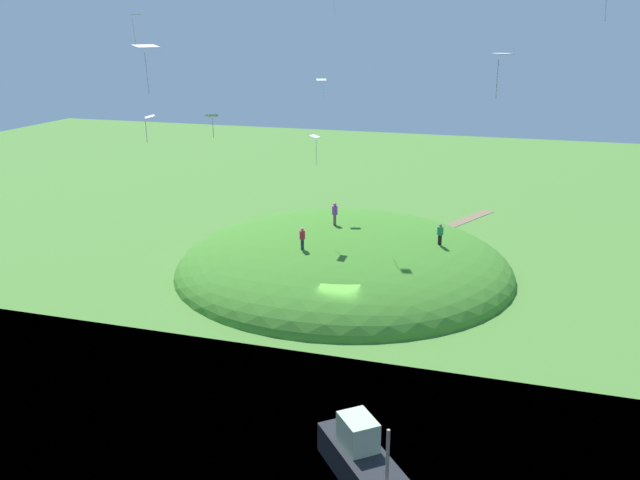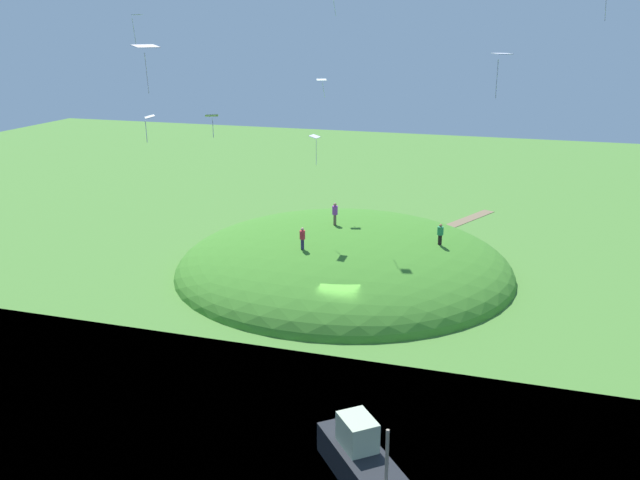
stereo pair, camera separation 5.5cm
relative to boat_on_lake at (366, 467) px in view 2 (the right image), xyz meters
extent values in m
plane|color=#497B31|center=(15.53, 5.38, -0.89)|extent=(160.00, 160.00, 0.00)
ellipsoid|color=#3E7D27|center=(24.49, 7.60, -0.89)|extent=(25.41, 25.97, 7.39)
cube|color=#766349|center=(38.21, 1.60, -0.87)|extent=(16.10, 8.40, 0.04)
cube|color=black|center=(-0.11, -0.09, -0.21)|extent=(6.08, 5.48, 1.37)
cube|color=#A8B795|center=(0.63, 0.52, 1.14)|extent=(2.11, 2.05, 1.32)
cylinder|color=gray|center=(-1.34, -1.11, 1.64)|extent=(0.14, 0.14, 2.33)
cube|color=brown|center=(24.32, 8.27, 3.21)|extent=(0.25, 0.17, 0.83)
cylinder|color=purple|center=(24.32, 8.27, 3.95)|extent=(0.50, 0.50, 0.66)
sphere|color=#966E5B|center=(24.32, 8.27, 4.41)|extent=(0.25, 0.25, 0.25)
cube|color=#2C2453|center=(19.09, 9.11, 2.80)|extent=(0.24, 0.20, 0.75)
cylinder|color=red|center=(19.09, 9.11, 3.48)|extent=(0.51, 0.51, 0.60)
sphere|color=tan|center=(19.09, 9.11, 3.89)|extent=(0.23, 0.23, 0.23)
cube|color=black|center=(23.83, 0.24, 2.52)|extent=(0.25, 0.28, 0.75)
cylinder|color=#29844F|center=(23.83, 0.24, 3.19)|extent=(0.62, 0.62, 0.59)
sphere|color=#A8734D|center=(23.83, 0.24, 3.60)|extent=(0.22, 0.22, 0.22)
cube|color=white|center=(6.88, -3.83, 16.13)|extent=(1.11, 0.95, 0.04)
cylinder|color=white|center=(7.03, -3.68, 15.09)|extent=(0.16, 0.04, 1.62)
cube|color=white|center=(28.31, 10.55, 13.24)|extent=(0.78, 0.91, 0.13)
cylinder|color=white|center=(28.19, 10.34, 12.45)|extent=(0.16, 0.19, 1.19)
cube|color=white|center=(8.58, 14.00, 12.66)|extent=(0.88, 0.84, 0.15)
cylinder|color=white|center=(8.32, 14.11, 11.91)|extent=(0.05, 0.06, 1.15)
cube|color=white|center=(21.58, 8.99, 9.91)|extent=(0.89, 0.66, 0.18)
cylinder|color=white|center=(21.66, 8.90, 8.80)|extent=(0.07, 0.05, 1.82)
cylinder|color=white|center=(25.96, 8.92, 18.84)|extent=(0.31, 0.26, 1.83)
cube|color=white|center=(13.46, 17.27, 17.85)|extent=(0.85, 0.70, 0.04)
cylinder|color=white|center=(13.32, 17.47, 16.88)|extent=(0.06, 0.15, 1.57)
cube|color=white|center=(7.06, 13.01, 16.29)|extent=(1.45, 1.35, 0.15)
cylinder|color=white|center=(6.89, 12.96, 15.02)|extent=(0.24, 0.23, 1.94)
cube|color=white|center=(10.53, 11.36, 12.60)|extent=(0.76, 0.86, 0.19)
cylinder|color=white|center=(10.61, 11.35, 11.90)|extent=(0.17, 0.10, 1.03)
camera|label=1|loc=(-23.04, -5.08, 17.23)|focal=37.91mm
camera|label=2|loc=(-23.03, -5.13, 17.23)|focal=37.91mm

